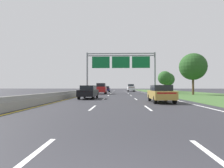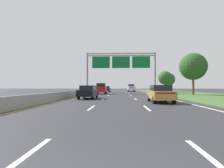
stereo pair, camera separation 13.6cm
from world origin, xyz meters
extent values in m
plane|color=#2B2B30|center=(0.00, 35.00, 0.00)|extent=(220.00, 220.00, 0.00)
cube|color=white|center=(-1.85, 1.50, 0.00)|extent=(0.14, 3.00, 0.01)
cube|color=white|center=(-1.85, 10.50, 0.00)|extent=(0.14, 3.00, 0.01)
cube|color=white|center=(-1.85, 19.50, 0.00)|extent=(0.14, 3.00, 0.01)
cube|color=white|center=(-1.85, 28.50, 0.00)|extent=(0.14, 3.00, 0.01)
cube|color=white|center=(-1.85, 37.50, 0.00)|extent=(0.14, 3.00, 0.01)
cube|color=white|center=(-1.85, 46.50, 0.00)|extent=(0.14, 3.00, 0.01)
cube|color=white|center=(-1.85, 55.50, 0.00)|extent=(0.14, 3.00, 0.01)
cube|color=white|center=(-1.85, 64.50, 0.00)|extent=(0.14, 3.00, 0.01)
cube|color=white|center=(-1.85, 73.50, 0.00)|extent=(0.14, 3.00, 0.01)
cube|color=white|center=(-1.85, 82.50, 0.00)|extent=(0.14, 3.00, 0.01)
cube|color=white|center=(1.85, 1.50, 0.00)|extent=(0.14, 3.00, 0.01)
cube|color=white|center=(1.85, 10.50, 0.00)|extent=(0.14, 3.00, 0.01)
cube|color=white|center=(1.85, 19.50, 0.00)|extent=(0.14, 3.00, 0.01)
cube|color=white|center=(1.85, 28.50, 0.00)|extent=(0.14, 3.00, 0.01)
cube|color=white|center=(1.85, 37.50, 0.00)|extent=(0.14, 3.00, 0.01)
cube|color=white|center=(1.85, 46.50, 0.00)|extent=(0.14, 3.00, 0.01)
cube|color=white|center=(1.85, 55.50, 0.00)|extent=(0.14, 3.00, 0.01)
cube|color=white|center=(1.85, 64.50, 0.00)|extent=(0.14, 3.00, 0.01)
cube|color=white|center=(1.85, 73.50, 0.00)|extent=(0.14, 3.00, 0.01)
cube|color=white|center=(1.85, 82.50, 0.00)|extent=(0.14, 3.00, 0.01)
cube|color=white|center=(5.90, 35.00, 0.00)|extent=(0.16, 106.00, 0.01)
cube|color=gold|center=(-5.90, 35.00, 0.00)|extent=(0.16, 106.00, 0.01)
cube|color=#3D602D|center=(13.95, 35.00, 0.01)|extent=(14.00, 110.00, 0.02)
cube|color=gray|center=(-6.60, 35.00, 0.28)|extent=(0.60, 110.00, 0.55)
cube|color=gray|center=(-6.60, 35.00, 0.70)|extent=(0.25, 110.00, 0.30)
cylinder|color=gray|center=(-7.05, 38.48, 4.44)|extent=(0.36, 0.36, 8.88)
cylinder|color=gray|center=(7.65, 38.48, 4.44)|extent=(0.36, 0.36, 8.88)
cube|color=gray|center=(0.30, 38.48, 8.65)|extent=(14.70, 0.24, 0.20)
cube|color=gray|center=(0.30, 38.48, 8.20)|extent=(14.70, 0.24, 0.20)
cube|color=#0C602D|center=(-4.03, 38.30, 6.72)|extent=(3.83, 0.12, 2.51)
cube|color=#0C602D|center=(0.30, 38.30, 6.72)|extent=(3.83, 0.12, 2.51)
cube|color=#0C602D|center=(4.63, 38.30, 6.72)|extent=(3.83, 0.12, 2.51)
cube|color=silver|center=(3.47, 53.86, 0.92)|extent=(2.00, 5.40, 1.00)
cube|color=black|center=(3.47, 54.71, 1.81)|extent=(1.72, 1.90, 0.78)
cube|color=#B21414|center=(3.47, 51.20, 1.22)|extent=(1.68, 0.08, 0.12)
cube|color=silver|center=(3.47, 52.13, 1.52)|extent=(2.00, 1.94, 0.20)
cylinder|color=black|center=(2.62, 55.70, 0.42)|extent=(0.30, 0.84, 0.84)
cylinder|color=black|center=(4.32, 55.70, 0.42)|extent=(0.30, 0.84, 0.84)
cylinder|color=black|center=(2.62, 52.02, 0.42)|extent=(0.30, 0.84, 0.84)
cylinder|color=black|center=(4.32, 52.03, 0.42)|extent=(0.30, 0.84, 0.84)
cube|color=black|center=(-3.71, 20.08, 0.69)|extent=(1.94, 4.45, 0.72)
cube|color=black|center=(-3.71, 20.03, 1.31)|extent=(1.63, 2.34, 0.52)
cube|color=#B21414|center=(-3.77, 17.92, 0.91)|extent=(1.53, 0.12, 0.12)
cylinder|color=black|center=(-4.47, 21.60, 0.33)|extent=(0.24, 0.67, 0.66)
cylinder|color=black|center=(-2.87, 21.56, 0.33)|extent=(0.24, 0.67, 0.66)
cylinder|color=black|center=(-4.55, 18.61, 0.33)|extent=(0.24, 0.67, 0.66)
cylinder|color=black|center=(-2.95, 18.57, 0.33)|extent=(0.24, 0.67, 0.66)
cube|color=#A38438|center=(3.74, 15.15, 0.69)|extent=(1.86, 4.42, 0.72)
cube|color=black|center=(3.74, 15.10, 1.31)|extent=(1.59, 2.31, 0.52)
cube|color=#B21414|center=(3.72, 12.99, 0.91)|extent=(1.53, 0.09, 0.12)
cylinder|color=black|center=(2.95, 16.65, 0.33)|extent=(0.23, 0.66, 0.66)
cylinder|color=black|center=(4.55, 16.64, 0.33)|extent=(0.23, 0.66, 0.66)
cylinder|color=black|center=(2.92, 13.66, 0.33)|extent=(0.23, 0.66, 0.66)
cylinder|color=black|center=(4.52, 13.64, 0.33)|extent=(0.23, 0.66, 0.66)
cube|color=maroon|center=(-3.59, 34.85, 0.91)|extent=(1.95, 4.72, 1.05)
cube|color=black|center=(-3.59, 34.70, 1.77)|extent=(1.66, 3.02, 0.68)
cube|color=#B21414|center=(-3.57, 32.54, 1.22)|extent=(1.60, 0.10, 0.12)
cylinder|color=black|center=(-4.43, 36.44, 0.38)|extent=(0.27, 0.76, 0.76)
cylinder|color=black|center=(-2.79, 36.46, 0.38)|extent=(0.27, 0.76, 0.76)
cylinder|color=black|center=(-4.39, 33.25, 0.38)|extent=(0.27, 0.76, 0.76)
cylinder|color=black|center=(-2.75, 33.26, 0.38)|extent=(0.27, 0.76, 0.76)
cube|color=#161E47|center=(-3.53, 48.55, 0.69)|extent=(1.88, 4.42, 0.72)
cube|color=black|center=(-3.53, 48.50, 1.31)|extent=(1.60, 2.32, 0.52)
cube|color=#B21414|center=(-3.56, 46.39, 0.91)|extent=(1.53, 0.10, 0.12)
cylinder|color=black|center=(-4.31, 50.06, 0.33)|extent=(0.23, 0.66, 0.66)
cylinder|color=black|center=(-2.71, 50.04, 0.33)|extent=(0.23, 0.66, 0.66)
cylinder|color=black|center=(-4.35, 47.07, 0.33)|extent=(0.23, 0.66, 0.66)
cylinder|color=black|center=(-2.75, 47.04, 0.33)|extent=(0.23, 0.66, 0.66)
cylinder|color=#4C3823|center=(13.01, 31.50, 1.54)|extent=(0.36, 0.36, 3.09)
sphere|color=#234C1E|center=(13.01, 31.50, 4.99)|extent=(4.74, 4.74, 4.74)
cylinder|color=#4C3823|center=(11.03, 43.73, 1.13)|extent=(0.36, 0.36, 2.25)
sphere|color=#285623|center=(11.03, 43.73, 3.58)|extent=(3.32, 3.32, 3.32)
cylinder|color=#4C3823|center=(14.83, 55.23, 1.07)|extent=(0.36, 0.36, 2.13)
sphere|color=#285623|center=(14.83, 55.23, 3.69)|extent=(3.89, 3.89, 3.89)
camera|label=1|loc=(-0.07, -2.00, 1.42)|focal=29.93mm
camera|label=2|loc=(0.07, -2.00, 1.42)|focal=29.93mm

